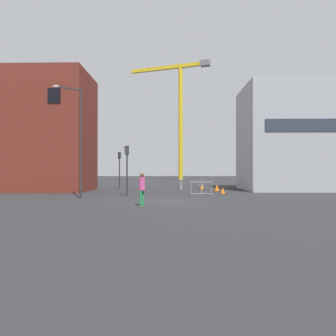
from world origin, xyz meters
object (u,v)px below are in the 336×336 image
at_px(traffic_cone_striped, 217,188).
at_px(construction_crane, 179,103).
at_px(traffic_cone_orange, 223,191).
at_px(traffic_light_corner, 119,164).
at_px(streetlamp_tall, 77,133).
at_px(pedestrian_walking, 142,187).
at_px(traffic_cone_by_barrier, 202,187).
at_px(traffic_light_crosswalk, 127,162).

bearing_deg(traffic_cone_striped, construction_crane, 95.26).
bearing_deg(traffic_cone_orange, construction_crane, 94.87).
xyz_separation_m(construction_crane, traffic_light_corner, (-6.86, -28.84, -12.95)).
height_order(traffic_light_corner, traffic_cone_orange, traffic_light_corner).
xyz_separation_m(streetlamp_tall, pedestrian_walking, (5.05, -4.36, -3.52)).
bearing_deg(traffic_cone_striped, traffic_cone_by_barrier, 117.50).
xyz_separation_m(traffic_light_corner, traffic_cone_orange, (9.87, -6.48, -2.38)).
bearing_deg(traffic_light_corner, construction_crane, 76.62).
distance_m(construction_crane, streetlamp_tall, 41.58).
height_order(construction_crane, traffic_cone_orange, construction_crane).
height_order(construction_crane, streetlamp_tall, construction_crane).
relative_size(traffic_light_corner, traffic_cone_by_barrier, 6.59).
height_order(construction_crane, traffic_cone_striped, construction_crane).
distance_m(construction_crane, traffic_cone_by_barrier, 33.66).
xyz_separation_m(traffic_light_corner, traffic_cone_by_barrier, (8.63, -1.08, -2.36)).
distance_m(pedestrian_walking, traffic_cone_striped, 12.87).
height_order(construction_crane, traffic_light_crosswalk, construction_crane).
bearing_deg(traffic_cone_by_barrier, streetlamp_tall, -135.89).
bearing_deg(streetlamp_tall, traffic_cone_striped, 33.08).
distance_m(traffic_cone_striped, traffic_cone_by_barrier, 2.59).
height_order(streetlamp_tall, traffic_cone_orange, streetlamp_tall).
distance_m(streetlamp_tall, traffic_light_corner, 10.70).
bearing_deg(construction_crane, pedestrian_walking, -93.77).
bearing_deg(traffic_cone_orange, traffic_cone_striped, 90.78).
relative_size(construction_crane, traffic_cone_orange, 43.72).
bearing_deg(streetlamp_tall, traffic_cone_orange, 20.05).
distance_m(traffic_light_crosswalk, traffic_cone_orange, 8.32).
relative_size(construction_crane, traffic_cone_by_barrier, 39.97).
height_order(traffic_cone_striped, traffic_cone_by_barrier, traffic_cone_striped).
distance_m(traffic_light_corner, pedestrian_walking, 15.43).
bearing_deg(traffic_cone_striped, pedestrian_walking, -117.03).
xyz_separation_m(traffic_cone_striped, traffic_cone_orange, (0.04, -3.10, -0.06)).
xyz_separation_m(construction_crane, traffic_cone_by_barrier, (1.77, -29.92, -15.31)).
bearing_deg(streetlamp_tall, pedestrian_walking, -40.78).
bearing_deg(traffic_cone_by_barrier, traffic_cone_orange, -77.07).
xyz_separation_m(streetlamp_tall, traffic_cone_orange, (10.93, 3.99, -4.34)).
bearing_deg(pedestrian_walking, traffic_cone_orange, 54.83).
relative_size(traffic_light_corner, traffic_cone_striped, 5.96).
xyz_separation_m(traffic_light_crosswalk, pedestrian_walking, (1.84, -6.32, -1.54)).
xyz_separation_m(traffic_cone_striped, traffic_cone_by_barrier, (-1.20, 2.30, -0.03)).
distance_m(traffic_cone_orange, traffic_cone_by_barrier, 5.54).
xyz_separation_m(streetlamp_tall, traffic_light_crosswalk, (3.21, 1.96, -1.98)).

